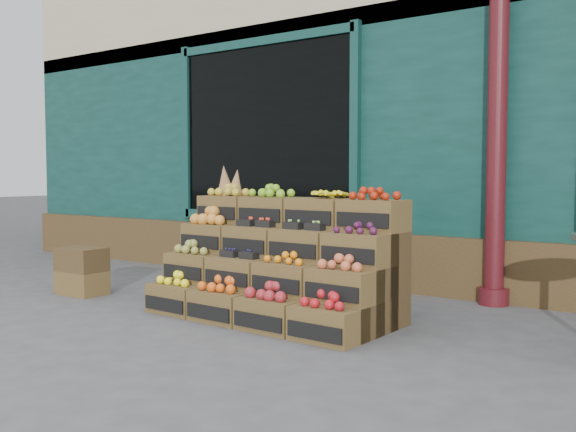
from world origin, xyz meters
The scene contains 5 objects.
ground centered at (0.00, 0.00, 0.00)m, with size 60.00×60.00×0.00m, color #4B4B4E.
shop_facade centered at (0.00, 5.11, 2.40)m, with size 12.00×6.24×4.80m.
crate_display centered at (-0.15, 0.49, 0.40)m, with size 2.12×1.09×1.31m.
spare_crates centered at (-2.37, 0.14, 0.24)m, with size 0.49×0.34×0.48m.
shopkeeper centered at (-1.36, 2.76, 0.98)m, with size 0.71×0.47×1.95m, color #195A1C.
Camera 1 is at (3.08, -3.89, 1.22)m, focal length 40.00 mm.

